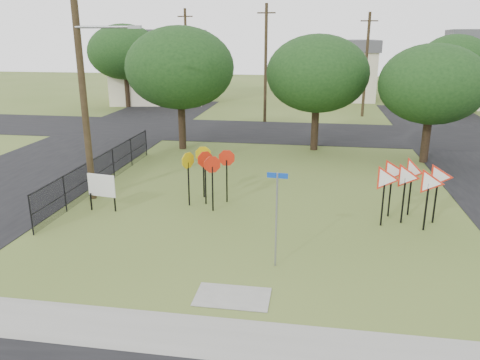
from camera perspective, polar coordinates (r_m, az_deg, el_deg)
name	(u,v)px	position (r m, az deg, el deg)	size (l,w,h in m)	color
ground	(246,257)	(14.98, 0.69, -9.37)	(140.00, 140.00, 0.00)	#445A21
sidewalk	(219,338)	(11.43, -2.58, -18.69)	(30.00, 1.60, 0.02)	gray
street_left	(59,161)	(27.92, -21.20, 2.19)	(8.00, 50.00, 0.02)	black
street_far	(286,132)	(33.97, 5.67, 5.81)	(60.00, 8.00, 0.02)	black
curb_pad	(232,297)	(12.90, -0.92, -14.06)	(2.00, 1.20, 0.02)	gray
street_name_sign	(276,214)	(13.81, 4.47, -4.12)	(0.61, 0.06, 2.95)	gray
stop_sign_cluster	(207,164)	(19.00, -4.03, 1.90)	(1.99, 1.84, 2.26)	black
yield_sign_cluster	(410,179)	(18.15, 20.03, 0.17)	(2.95, 2.07, 2.31)	black
info_board	(102,187)	(19.18, -16.53, -0.79)	(1.20, 0.23, 1.51)	black
utility_pole_main	(83,74)	(20.03, -18.63, 12.09)	(3.55, 0.33, 10.00)	#382B1A
far_pole_a	(266,63)	(37.51, 3.14, 14.03)	(1.40, 0.24, 9.00)	#382B1A
far_pole_b	(366,64)	(41.51, 15.11, 13.44)	(1.40, 0.24, 8.50)	#382B1A
far_pole_c	(186,59)	(44.91, -6.55, 14.48)	(1.40, 0.24, 9.00)	#382B1A
fence_run	(103,169)	(22.50, -16.37, 1.28)	(0.05, 11.55, 1.50)	black
house_left	(159,66)	(49.95, -9.81, 13.53)	(10.58, 8.88, 7.20)	beige
house_mid	(336,69)	(53.40, 11.59, 13.12)	(8.40, 8.40, 6.20)	beige
tree_near_left	(180,68)	(28.44, -7.34, 13.40)	(6.40, 6.40, 7.27)	black
tree_near_mid	(317,74)	(28.33, 9.42, 12.65)	(6.00, 6.00, 6.80)	black
tree_near_right	(432,84)	(27.05, 22.41, 10.73)	(5.60, 5.60, 6.33)	black
tree_far_left	(124,52)	(46.84, -13.91, 14.91)	(6.80, 6.80, 7.73)	black
tree_far_right	(454,60)	(46.87, 24.67, 13.11)	(6.00, 6.00, 6.80)	black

